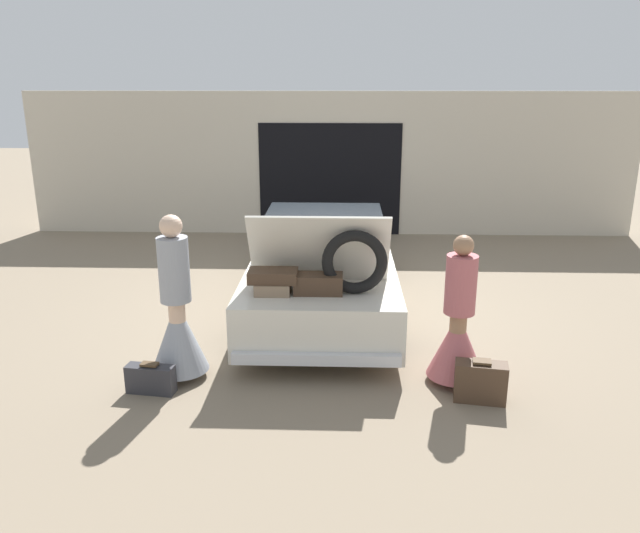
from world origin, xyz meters
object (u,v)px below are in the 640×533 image
(car, at_px, (323,265))
(person_left, at_px, (178,321))
(suitcase_beside_left_person, at_px, (151,379))
(suitcase_beside_right_person, at_px, (480,382))
(person_right, at_px, (458,332))

(car, bearing_deg, person_left, -122.63)
(person_left, bearing_deg, suitcase_beside_left_person, -24.79)
(suitcase_beside_left_person, bearing_deg, suitcase_beside_right_person, -0.88)
(person_right, distance_m, suitcase_beside_left_person, 3.13)
(car, distance_m, person_left, 2.67)
(person_right, relative_size, suitcase_beside_left_person, 3.12)
(car, bearing_deg, person_right, -57.54)
(person_right, bearing_deg, suitcase_beside_left_person, 101.77)
(car, height_order, suitcase_beside_left_person, car)
(car, relative_size, person_right, 3.04)
(car, distance_m, suitcase_beside_right_person, 3.13)
(person_left, relative_size, suitcase_beside_right_person, 3.33)
(car, height_order, person_right, car)
(car, relative_size, suitcase_beside_right_person, 9.10)
(person_left, height_order, suitcase_beside_left_person, person_left)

